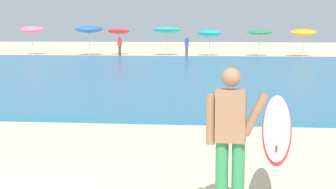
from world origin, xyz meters
TOP-DOWN VIEW (x-y plane):
  - sea at (0.00, 19.16)m, footprint 120.00×28.00m
  - surfer_with_board at (2.94, -0.60)m, footprint 1.08×2.81m
  - beach_umbrella_0 at (-13.72, 36.51)m, footprint 1.96×1.99m
  - beach_umbrella_1 at (-8.77, 36.36)m, footprint 2.24×2.27m
  - beach_umbrella_2 at (-6.45, 37.24)m, footprint 1.79×1.82m
  - beach_umbrella_3 at (-2.34, 36.80)m, footprint 2.25×2.28m
  - beach_umbrella_4 at (1.19, 36.46)m, footprint 1.93×1.97m
  - beach_umbrella_5 at (5.18, 36.52)m, footprint 1.98×2.00m
  - beach_umbrella_6 at (8.57, 36.24)m, footprint 2.12×2.16m
  - beachgoer_near_row_left at (-0.51, 34.46)m, footprint 0.32×0.20m
  - beachgoer_near_row_mid at (-5.70, 33.94)m, footprint 0.32×0.20m

SIDE VIEW (x-z plane):
  - sea at x=0.00m, z-range 0.00..0.14m
  - beachgoer_near_row_left at x=-0.51m, z-range 0.05..1.63m
  - beachgoer_near_row_mid at x=-5.70m, z-range 0.05..1.63m
  - surfer_with_board at x=2.94m, z-range 0.17..1.90m
  - beach_umbrella_4 at x=1.19m, z-range 0.72..2.86m
  - beach_umbrella_6 at x=8.57m, z-range 0.77..3.00m
  - beach_umbrella_5 at x=5.18m, z-range 0.81..2.97m
  - beach_umbrella_2 at x=-6.45m, z-range 0.84..3.09m
  - beach_umbrella_3 at x=-2.34m, z-range 0.87..3.25m
  - beach_umbrella_0 at x=-13.72m, z-range 0.87..3.31m
  - beach_umbrella_1 at x=-8.77m, z-range 0.89..3.37m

